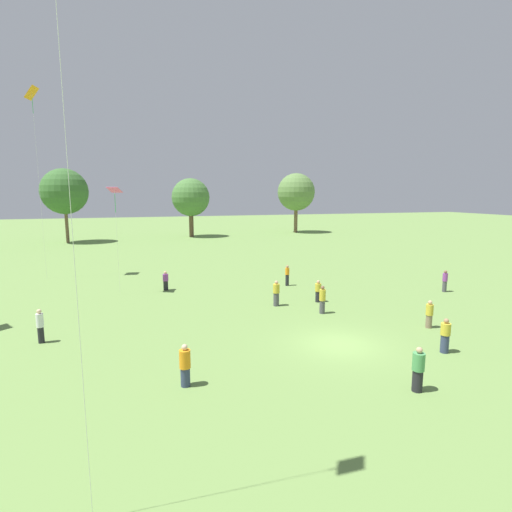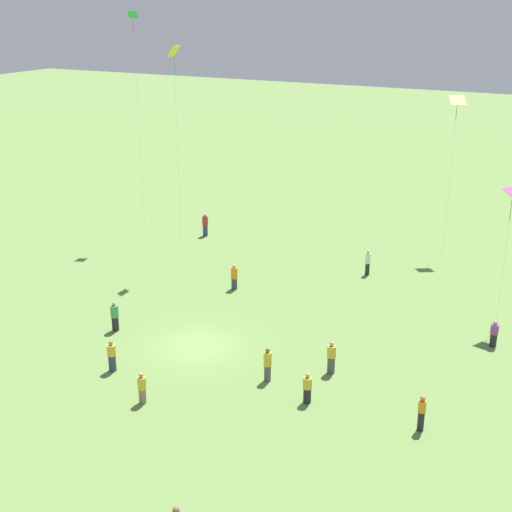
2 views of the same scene
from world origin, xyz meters
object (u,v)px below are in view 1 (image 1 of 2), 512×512
object	(u,v)px
person_2	(185,366)
person_6	(429,314)
kite_2	(32,99)
person_11	(445,281)
person_7	(318,291)
person_8	(445,336)
person_3	(418,370)
kite_1	(115,194)
person_9	(40,326)
person_0	(276,294)
person_1	(287,275)
person_4	(322,300)
person_10	(166,281)

from	to	relation	value
person_2	person_6	bearing A→B (deg)	12.62
kite_2	person_11	bearing A→B (deg)	121.94
person_6	person_7	size ratio (longest dim) A/B	1.03
person_2	person_8	size ratio (longest dim) A/B	1.02
person_3	kite_1	xyz separation A→B (m)	(-11.37, 19.49, 6.77)
person_9	person_0	bearing A→B (deg)	146.20
person_1	kite_1	size ratio (longest dim) A/B	0.21
person_7	kite_2	size ratio (longest dim) A/B	0.09
person_6	person_4	bearing A→B (deg)	7.60
person_0	person_6	world-z (taller)	person_0
person_3	person_6	bearing A→B (deg)	-91.01
kite_2	person_1	bearing A→B (deg)	122.69
kite_1	person_2	bearing A→B (deg)	171.72
person_8	kite_2	bearing A→B (deg)	-59.81
person_8	kite_1	xyz separation A→B (m)	(-15.26, 16.69, 6.82)
person_4	person_6	size ratio (longest dim) A/B	1.12
person_7	person_10	distance (m)	12.17
person_2	kite_2	distance (m)	30.22
person_3	kite_1	size ratio (longest dim) A/B	0.22
person_2	person_7	xyz separation A→B (m)	(10.72, 9.82, -0.09)
person_1	person_4	distance (m)	8.04
person_8	person_11	world-z (taller)	person_11
person_7	person_9	world-z (taller)	person_9
person_0	person_1	xyz separation A→B (m)	(3.01, 5.45, 0.01)
person_0	person_3	bearing A→B (deg)	-80.25
person_4	person_0	bearing A→B (deg)	-79.30
person_4	kite_2	xyz separation A→B (m)	(-19.03, 17.41, 14.77)
person_1	person_4	bearing A→B (deg)	104.00
person_9	kite_2	distance (m)	23.19
person_3	kite_2	xyz separation A→B (m)	(-17.87, 27.80, 14.79)
person_2	kite_1	xyz separation A→B (m)	(-2.79, 16.33, 6.79)
person_2	person_8	xyz separation A→B (m)	(12.46, -0.36, -0.02)
person_3	person_9	distance (m)	18.16
person_1	person_3	world-z (taller)	person_3
person_4	person_6	xyz separation A→B (m)	(4.58, -4.37, -0.11)
person_1	person_8	world-z (taller)	person_1
person_2	person_0	bearing A→B (deg)	53.74
person_1	person_8	bearing A→B (deg)	116.77
person_1	person_2	distance (m)	18.52
person_1	person_3	bearing A→B (deg)	103.65
person_9	person_11	size ratio (longest dim) A/B	1.05
person_0	person_6	distance (m)	9.70
kite_1	person_9	bearing A→B (deg)	140.44
person_6	kite_2	size ratio (longest dim) A/B	0.10
kite_1	person_6	bearing A→B (deg)	-146.21
person_6	person_8	size ratio (longest dim) A/B	0.95
person_9	kite_1	world-z (taller)	kite_1
person_3	person_11	xyz separation A→B (m)	(12.97, 12.67, -0.02)
person_8	person_9	world-z (taller)	person_9
person_3	person_10	distance (m)	21.36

